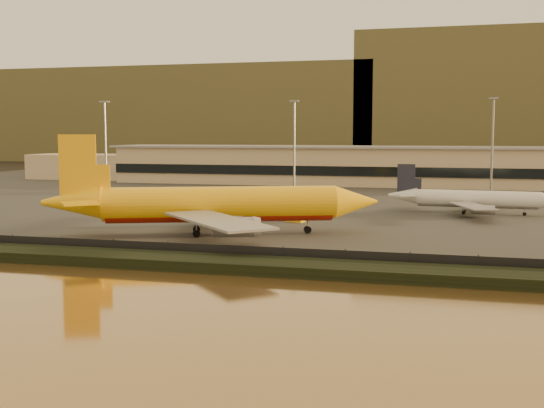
{
  "coord_description": "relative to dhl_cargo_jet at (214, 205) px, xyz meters",
  "views": [
    {
      "loc": [
        30.67,
        -96.76,
        17.03
      ],
      "look_at": [
        1.88,
        12.0,
        5.29
      ],
      "focal_mm": 45.0,
      "sensor_mm": 36.0,
      "label": 1
    }
  ],
  "objects": [
    {
      "name": "ground",
      "position": [
        7.23,
        -9.07,
        -5.16
      ],
      "size": [
        900.0,
        900.0,
        0.0
      ],
      "primitive_type": "plane",
      "color": "black",
      "rests_on": "ground"
    },
    {
      "name": "embankment",
      "position": [
        7.23,
        -26.07,
        -4.46
      ],
      "size": [
        320.0,
        7.0,
        1.4
      ],
      "primitive_type": "cube",
      "color": "black",
      "rests_on": "ground"
    },
    {
      "name": "tarmac",
      "position": [
        7.23,
        85.93,
        -5.06
      ],
      "size": [
        320.0,
        220.0,
        0.2
      ],
      "primitive_type": "cube",
      "color": "#2D2D2D",
      "rests_on": "ground"
    },
    {
      "name": "perimeter_fence",
      "position": [
        7.23,
        -22.07,
        -3.86
      ],
      "size": [
        300.0,
        0.05,
        2.2
      ],
      "primitive_type": "cube",
      "color": "black",
      "rests_on": "tarmac"
    },
    {
      "name": "terminal_building",
      "position": [
        -7.29,
        116.48,
        1.09
      ],
      "size": [
        202.0,
        25.0,
        12.6
      ],
      "color": "tan",
      "rests_on": "tarmac"
    },
    {
      "name": "apron_light_masts",
      "position": [
        22.23,
        65.93,
        10.54
      ],
      "size": [
        152.2,
        12.2,
        25.4
      ],
      "color": "slate",
      "rests_on": "tarmac"
    },
    {
      "name": "distant_hills",
      "position": [
        -13.51,
        330.93,
        26.23
      ],
      "size": [
        470.0,
        160.0,
        70.0
      ],
      "color": "brown",
      "rests_on": "ground"
    },
    {
      "name": "dhl_cargo_jet",
      "position": [
        0.0,
        0.0,
        0.0
      ],
      "size": [
        53.62,
        50.81,
        16.61
      ],
      "rotation": [
        0.0,
        0.0,
        0.37
      ],
      "color": "yellow",
      "rests_on": "tarmac"
    },
    {
      "name": "white_narrowbody_jet",
      "position": [
        42.47,
        41.47,
        -1.9
      ],
      "size": [
        35.61,
        34.74,
        10.23
      ],
      "rotation": [
        0.0,
        0.0,
        -0.05
      ],
      "color": "silver",
      "rests_on": "tarmac"
    },
    {
      "name": "gse_vehicle_yellow",
      "position": [
        9.27,
        19.42,
        -4.14
      ],
      "size": [
        3.98,
        2.77,
        1.64
      ],
      "primitive_type": "cube",
      "rotation": [
        0.0,
        0.0,
        -0.34
      ],
      "color": "yellow",
      "rests_on": "tarmac"
    },
    {
      "name": "gse_vehicle_white",
      "position": [
        -7.67,
        19.8,
        -4.15
      ],
      "size": [
        3.94,
        2.86,
        1.62
      ],
      "primitive_type": "cube",
      "rotation": [
        0.0,
        0.0,
        0.39
      ],
      "color": "silver",
      "rests_on": "tarmac"
    }
  ]
}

